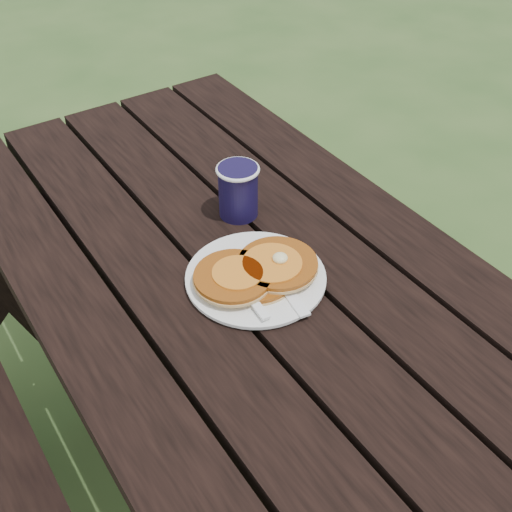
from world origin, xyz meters
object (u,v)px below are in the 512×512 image
plate (256,278)px  pancake_stack (257,271)px  picnic_table (295,453)px  coffee_cup (238,188)px

plate → pancake_stack: pancake_stack is taller
picnic_table → pancake_stack: 0.43m
plate → pancake_stack: bearing=-93.0°
picnic_table → coffee_cup: size_ratio=16.48×
picnic_table → plate: 0.41m
plate → pancake_stack: size_ratio=1.09×
picnic_table → plate: size_ratio=7.42×
picnic_table → coffee_cup: 0.55m
picnic_table → plate: bearing=93.0°
picnic_table → coffee_cup: (0.07, 0.32, 0.44)m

